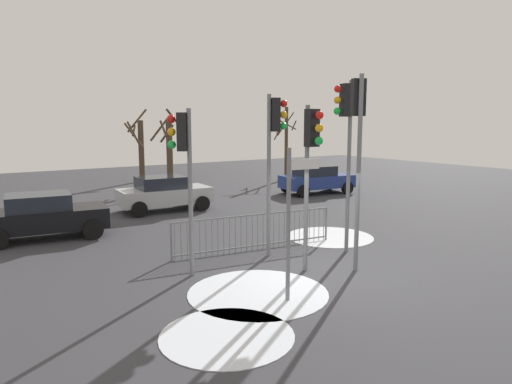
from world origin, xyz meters
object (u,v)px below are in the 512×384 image
(traffic_light_mid_left, at_px, (274,139))
(direction_sign_post, at_px, (291,217))
(car_black_mid, at_px, (43,215))
(bare_tree_right, at_px, (286,141))
(traffic_light_mid_right, at_px, (311,151))
(car_silver_near, at_px, (164,193))
(traffic_light_foreground_left, at_px, (183,155))
(bare_tree_centre, at_px, (169,150))
(traffic_light_rear_right, at_px, (358,129))
(car_blue_trailing, at_px, (316,179))
(bare_tree_left, at_px, (140,147))
(traffic_light_foreground_right, at_px, (345,128))

(traffic_light_mid_left, distance_m, direction_sign_post, 3.62)
(car_black_mid, xyz_separation_m, bare_tree_right, (16.10, 8.15, 1.76))
(traffic_light_mid_right, relative_size, car_silver_near, 1.06)
(traffic_light_mid_left, distance_m, bare_tree_right, 17.75)
(traffic_light_mid_right, relative_size, traffic_light_foreground_left, 1.02)
(traffic_light_foreground_left, bearing_deg, car_black_mid, 53.26)
(traffic_light_mid_left, bearing_deg, car_silver_near, -162.00)
(car_black_mid, xyz_separation_m, car_silver_near, (5.09, 2.30, 0.00))
(car_black_mid, relative_size, car_silver_near, 1.02)
(bare_tree_centre, bearing_deg, car_black_mid, -133.38)
(traffic_light_rear_right, xyz_separation_m, car_blue_trailing, (7.62, 10.14, -2.81))
(car_silver_near, height_order, bare_tree_right, bare_tree_right)
(car_black_mid, height_order, bare_tree_centre, bare_tree_centre)
(traffic_light_mid_right, height_order, direction_sign_post, traffic_light_mid_right)
(direction_sign_post, height_order, bare_tree_centre, bare_tree_centre)
(traffic_light_mid_left, bearing_deg, car_blue_trailing, 151.35)
(direction_sign_post, xyz_separation_m, bare_tree_right, (12.72, 16.71, 0.72))
(bare_tree_centre, relative_size, bare_tree_right, 0.95)
(bare_tree_left, distance_m, bare_tree_right, 9.34)
(bare_tree_centre, bearing_deg, traffic_light_rear_right, -97.09)
(traffic_light_rear_right, relative_size, direction_sign_post, 1.51)
(traffic_light_foreground_left, height_order, car_silver_near, traffic_light_foreground_left)
(traffic_light_mid_left, distance_m, bare_tree_centre, 14.61)
(traffic_light_mid_right, bearing_deg, bare_tree_centre, -102.30)
(traffic_light_foreground_right, distance_m, direction_sign_post, 4.44)
(car_silver_near, bearing_deg, bare_tree_right, 31.87)
(traffic_light_rear_right, distance_m, bare_tree_right, 18.90)
(traffic_light_mid_left, relative_size, car_silver_near, 1.15)
(traffic_light_mid_right, distance_m, traffic_light_foreground_right, 2.23)
(traffic_light_mid_right, bearing_deg, traffic_light_foreground_left, -30.05)
(traffic_light_rear_right, distance_m, car_blue_trailing, 12.99)
(car_black_mid, height_order, car_silver_near, same)
(direction_sign_post, distance_m, bare_tree_right, 21.01)
(bare_tree_left, relative_size, bare_tree_right, 0.97)
(car_silver_near, distance_m, bare_tree_centre, 7.05)
(bare_tree_left, bearing_deg, car_silver_near, -104.88)
(traffic_light_rear_right, distance_m, traffic_light_foreground_right, 1.56)
(traffic_light_mid_right, bearing_deg, traffic_light_foreground_right, -157.71)
(traffic_light_foreground_right, bearing_deg, car_silver_near, 26.41)
(traffic_light_foreground_right, bearing_deg, car_blue_trailing, -22.60)
(direction_sign_post, bearing_deg, traffic_light_foreground_left, 118.87)
(traffic_light_foreground_right, xyz_separation_m, car_blue_trailing, (6.76, 8.84, -2.81))
(traffic_light_mid_right, height_order, bare_tree_centre, bare_tree_centre)
(car_black_mid, relative_size, bare_tree_right, 0.85)
(bare_tree_left, bearing_deg, traffic_light_foreground_right, -92.59)
(car_silver_near, bearing_deg, traffic_light_foreground_right, -74.50)
(traffic_light_foreground_left, xyz_separation_m, car_blue_trailing, (11.43, 8.21, -2.21))
(traffic_light_mid_right, relative_size, traffic_light_foreground_right, 0.85)
(traffic_light_foreground_right, bearing_deg, traffic_light_mid_left, 81.24)
(car_blue_trailing, bearing_deg, traffic_light_rear_right, -118.35)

